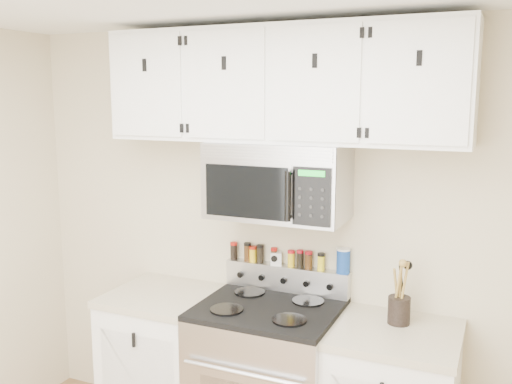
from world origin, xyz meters
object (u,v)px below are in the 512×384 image
at_px(microwave, 278,181).
at_px(salt_canister, 343,261).
at_px(range, 268,384).
at_px(utensil_crock, 399,308).

bearing_deg(microwave, salt_canister, 24.61).
xyz_separation_m(range, salt_canister, (0.34, 0.28, 0.69)).
height_order(microwave, salt_canister, microwave).
relative_size(range, salt_canister, 7.69).
distance_m(microwave, utensil_crock, 0.93).
height_order(microwave, utensil_crock, microwave).
relative_size(range, utensil_crock, 3.28).
bearing_deg(utensil_crock, salt_canister, 154.28).
relative_size(range, microwave, 1.45).
distance_m(utensil_crock, salt_canister, 0.42).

